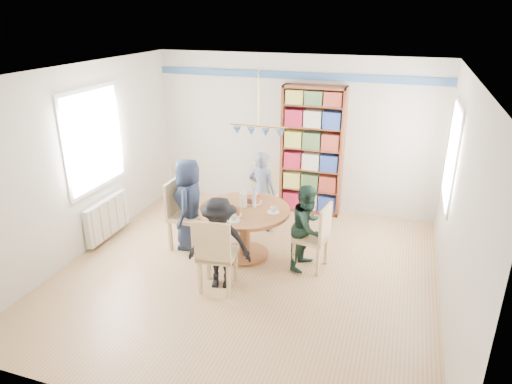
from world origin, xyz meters
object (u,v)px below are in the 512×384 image
at_px(person_left, 189,204).
at_px(person_far, 262,191).
at_px(chair_right, 317,234).
at_px(person_right, 308,227).
at_px(chair_left, 181,211).
at_px(chair_far, 265,193).
at_px(radiator, 108,217).
at_px(bookshelf, 312,152).
at_px(dining_table, 245,221).
at_px(person_near, 220,243).
at_px(chair_near, 216,252).

height_order(person_left, person_far, person_left).
xyz_separation_m(chair_right, person_right, (-0.14, 0.03, 0.07)).
relative_size(chair_left, chair_far, 1.00).
distance_m(radiator, chair_right, 3.29).
relative_size(chair_right, person_right, 0.80).
xyz_separation_m(radiator, chair_right, (3.28, 0.12, 0.18)).
bearing_deg(person_left, bookshelf, 131.26).
bearing_deg(chair_right, chair_left, 179.56).
relative_size(chair_far, person_left, 0.75).
relative_size(person_right, person_far, 0.91).
bearing_deg(radiator, person_left, 7.04).
xyz_separation_m(dining_table, person_near, (-0.03, -0.85, 0.06)).
relative_size(person_left, bookshelf, 0.63).
relative_size(chair_right, chair_near, 0.93).
bearing_deg(person_far, person_right, 146.22).
relative_size(chair_left, person_far, 0.79).
bearing_deg(chair_far, chair_right, -45.15).
distance_m(radiator, chair_near, 2.35).
xyz_separation_m(chair_left, person_near, (0.98, -0.83, 0.05)).
height_order(radiator, chair_right, chair_right).
bearing_deg(person_left, chair_far, 130.23).
bearing_deg(person_right, chair_near, 147.30).
distance_m(chair_far, person_right, 1.44).
bearing_deg(person_far, chair_near, 100.57).
bearing_deg(chair_right, person_right, 169.00).
bearing_deg(radiator, dining_table, 4.06).
bearing_deg(person_right, person_left, 101.04).
xyz_separation_m(chair_far, chair_near, (0.00, -2.05, -0.01)).
bearing_deg(person_near, chair_far, 77.11).
bearing_deg(person_right, person_far, 57.23).
bearing_deg(chair_right, person_far, 138.71).
bearing_deg(person_near, dining_table, 74.85).
relative_size(chair_left, person_near, 0.84).
relative_size(chair_right, person_left, 0.69).
bearing_deg(person_far, bookshelf, -111.15).
xyz_separation_m(chair_left, bookshelf, (1.57, 1.90, 0.52)).
height_order(chair_right, person_right, person_right).
height_order(chair_right, bookshelf, bookshelf).
bearing_deg(bookshelf, person_right, -79.21).
relative_size(radiator, chair_far, 0.96).
distance_m(chair_far, person_near, 1.92).
distance_m(chair_right, person_far, 1.46).
bearing_deg(radiator, chair_near, -20.62).
bearing_deg(chair_near, dining_table, 88.14).
height_order(dining_table, bookshelf, bookshelf).
bearing_deg(dining_table, person_far, 92.05).
xyz_separation_m(radiator, person_left, (1.35, 0.17, 0.35)).
bearing_deg(dining_table, chair_near, -91.86).
height_order(radiator, chair_far, chair_far).
bearing_deg(chair_near, bookshelf, 78.35).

